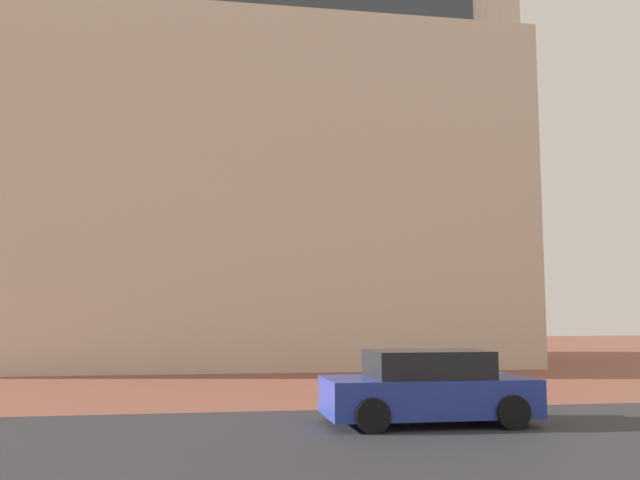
{
  "coord_description": "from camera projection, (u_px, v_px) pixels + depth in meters",
  "views": [
    {
      "loc": [
        -2.39,
        -2.43,
        2.11
      ],
      "look_at": [
        -0.16,
        10.9,
        3.61
      ],
      "focal_mm": 38.86,
      "sensor_mm": 36.0,
      "label": 1
    }
  ],
  "objects": [
    {
      "name": "ground_plane",
      "position": [
        337.0,
        436.0,
        12.34
      ],
      "size": [
        120.0,
        120.0,
        0.0
      ],
      "primitive_type": "plane",
      "color": "brown"
    },
    {
      "name": "street_asphalt_strip",
      "position": [
        347.0,
        444.0,
        11.48
      ],
      "size": [
        120.0,
        8.58,
        0.0
      ],
      "primitive_type": "cube",
      "color": "#2D2D33",
      "rests_on": "ground_plane"
    },
    {
      "name": "landmark_building",
      "position": [
        223.0,
        169.0,
        33.58
      ],
      "size": [
        25.57,
        14.58,
        36.45
      ],
      "color": "beige",
      "rests_on": "ground_plane"
    },
    {
      "name": "car_blue",
      "position": [
        428.0,
        388.0,
        13.74
      ],
      "size": [
        4.11,
        2.08,
        1.44
      ],
      "color": "#23389E",
      "rests_on": "ground_plane"
    }
  ]
}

